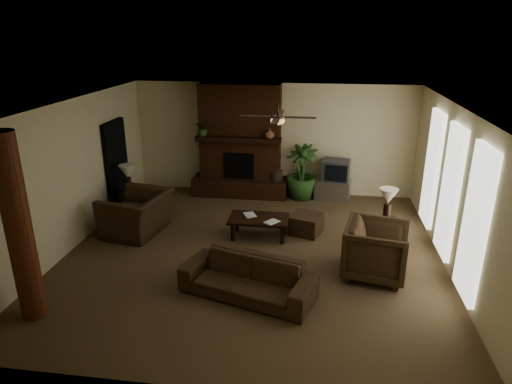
# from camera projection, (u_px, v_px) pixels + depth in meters

# --- Properties ---
(room_shell) EXTENTS (7.00, 7.00, 7.00)m
(room_shell) POSITION_uv_depth(u_px,v_px,m) (253.00, 184.00, 8.13)
(room_shell) COLOR brown
(room_shell) RESTS_ON ground
(fireplace) EXTENTS (2.40, 0.70, 2.80)m
(fireplace) POSITION_uv_depth(u_px,v_px,m) (240.00, 150.00, 11.32)
(fireplace) COLOR #452312
(fireplace) RESTS_ON ground
(windows) EXTENTS (0.08, 3.65, 2.35)m
(windows) POSITION_uv_depth(u_px,v_px,m) (450.00, 192.00, 7.88)
(windows) COLOR white
(windows) RESTS_ON ground
(log_column) EXTENTS (0.36, 0.36, 2.80)m
(log_column) POSITION_uv_depth(u_px,v_px,m) (19.00, 230.00, 6.28)
(log_column) COLOR brown
(log_column) RESTS_ON ground
(doorway) EXTENTS (0.10, 1.00, 2.10)m
(doorway) POSITION_uv_depth(u_px,v_px,m) (117.00, 166.00, 10.38)
(doorway) COLOR black
(doorway) RESTS_ON ground
(ceiling_fan) EXTENTS (1.35, 1.35, 0.37)m
(ceiling_fan) POSITION_uv_depth(u_px,v_px,m) (278.00, 119.00, 7.97)
(ceiling_fan) COLOR #301E15
(ceiling_fan) RESTS_ON ceiling
(sofa) EXTENTS (2.22, 1.21, 0.83)m
(sofa) POSITION_uv_depth(u_px,v_px,m) (248.00, 272.00, 7.13)
(sofa) COLOR #3E2D1A
(sofa) RESTS_ON ground
(armchair_left) EXTENTS (1.06, 1.43, 1.14)m
(armchair_left) POSITION_uv_depth(u_px,v_px,m) (136.00, 207.00, 9.30)
(armchair_left) COLOR #3E2D1A
(armchair_left) RESTS_ON ground
(armchair_right) EXTENTS (1.13, 1.18, 1.05)m
(armchair_right) POSITION_uv_depth(u_px,v_px,m) (376.00, 248.00, 7.67)
(armchair_right) COLOR #3E2D1A
(armchair_right) RESTS_ON ground
(coffee_table) EXTENTS (1.20, 0.70, 0.43)m
(coffee_table) POSITION_uv_depth(u_px,v_px,m) (259.00, 220.00, 9.16)
(coffee_table) COLOR black
(coffee_table) RESTS_ON ground
(ottoman) EXTENTS (0.76, 0.76, 0.40)m
(ottoman) POSITION_uv_depth(u_px,v_px,m) (306.00, 224.00, 9.40)
(ottoman) COLOR #3E2D1A
(ottoman) RESTS_ON ground
(tv_stand) EXTENTS (0.92, 0.64, 0.50)m
(tv_stand) POSITION_uv_depth(u_px,v_px,m) (333.00, 190.00, 11.25)
(tv_stand) COLOR #B0B0B2
(tv_stand) RESTS_ON ground
(tv) EXTENTS (0.72, 0.62, 0.52)m
(tv) POSITION_uv_depth(u_px,v_px,m) (336.00, 170.00, 11.06)
(tv) COLOR #39393C
(tv) RESTS_ON tv_stand
(floor_vase) EXTENTS (0.34, 0.34, 0.77)m
(floor_vase) POSITION_uv_depth(u_px,v_px,m) (276.00, 181.00, 11.34)
(floor_vase) COLOR #34281C
(floor_vase) RESTS_ON ground
(floor_plant) EXTENTS (1.10, 1.52, 0.76)m
(floor_plant) POSITION_uv_depth(u_px,v_px,m) (301.00, 184.00, 11.28)
(floor_plant) COLOR #2D5120
(floor_plant) RESTS_ON ground
(side_table_left) EXTENTS (0.58, 0.58, 0.55)m
(side_table_left) POSITION_uv_depth(u_px,v_px,m) (132.00, 204.00, 10.26)
(side_table_left) COLOR black
(side_table_left) RESTS_ON ground
(lamp_left) EXTENTS (0.36, 0.36, 0.65)m
(lamp_left) POSITION_uv_depth(u_px,v_px,m) (127.00, 174.00, 10.02)
(lamp_left) COLOR #301E15
(lamp_left) RESTS_ON side_table_left
(side_table_right) EXTENTS (0.56, 0.56, 0.55)m
(side_table_right) POSITION_uv_depth(u_px,v_px,m) (384.00, 233.00, 8.79)
(side_table_right) COLOR black
(side_table_right) RESTS_ON ground
(lamp_right) EXTENTS (0.38, 0.38, 0.65)m
(lamp_right) POSITION_uv_depth(u_px,v_px,m) (388.00, 199.00, 8.54)
(lamp_right) COLOR #301E15
(lamp_right) RESTS_ON side_table_right
(mantel_plant) EXTENTS (0.43, 0.46, 0.33)m
(mantel_plant) POSITION_uv_depth(u_px,v_px,m) (203.00, 129.00, 11.00)
(mantel_plant) COLOR #2D5120
(mantel_plant) RESTS_ON fireplace
(mantel_vase) EXTENTS (0.23, 0.23, 0.22)m
(mantel_vase) POSITION_uv_depth(u_px,v_px,m) (270.00, 134.00, 10.77)
(mantel_vase) COLOR #93573A
(mantel_vase) RESTS_ON fireplace
(book_a) EXTENTS (0.21, 0.12, 0.29)m
(book_a) POSITION_uv_depth(u_px,v_px,m) (245.00, 210.00, 9.15)
(book_a) COLOR #999999
(book_a) RESTS_ON coffee_table
(book_b) EXTENTS (0.18, 0.15, 0.29)m
(book_b) POSITION_uv_depth(u_px,v_px,m) (268.00, 214.00, 8.92)
(book_b) COLOR #999999
(book_b) RESTS_ON coffee_table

